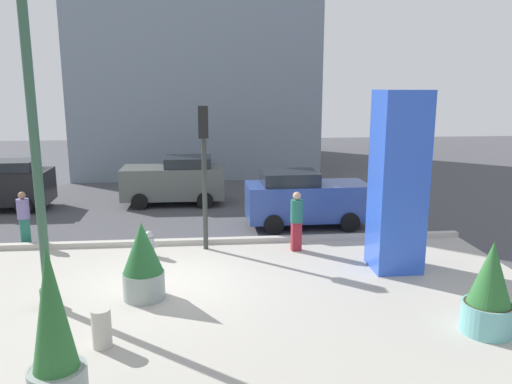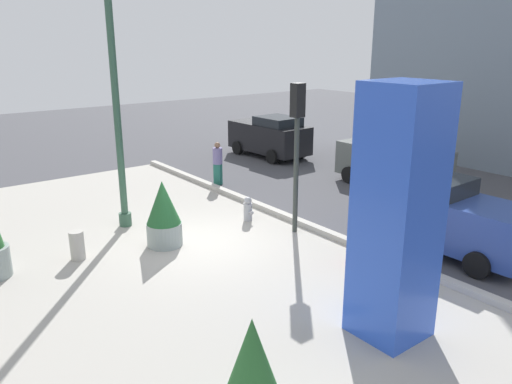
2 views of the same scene
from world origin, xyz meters
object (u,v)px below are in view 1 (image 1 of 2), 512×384
at_px(traffic_light_corner, 204,154).
at_px(potted_plant_mid_plaza, 54,342).
at_px(potted_plant_near_left, 489,292).
at_px(potted_plant_curbside, 143,262).
at_px(pedestrian_crossing, 24,215).
at_px(fire_hydrant, 150,244).
at_px(car_curb_west, 305,199).
at_px(art_pillar_blue, 398,182).
at_px(pedestrian_on_sidewalk, 297,218).
at_px(car_intersection, 175,180).
at_px(concrete_bollard, 102,328).
at_px(lamp_post, 34,141).

bearing_deg(traffic_light_corner, potted_plant_mid_plaza, -105.86).
height_order(potted_plant_near_left, potted_plant_curbside, potted_plant_near_left).
distance_m(potted_plant_mid_plaza, pedestrian_crossing, 9.12).
distance_m(potted_plant_near_left, fire_hydrant, 8.78).
distance_m(potted_plant_curbside, traffic_light_corner, 4.18).
height_order(traffic_light_corner, car_curb_west, traffic_light_corner).
height_order(potted_plant_mid_plaza, potted_plant_curbside, potted_plant_mid_plaza).
relative_size(art_pillar_blue, pedestrian_crossing, 2.85).
xyz_separation_m(pedestrian_crossing, pedestrian_on_sidewalk, (8.11, -1.40, 0.08)).
xyz_separation_m(potted_plant_mid_plaza, car_intersection, (0.89, 13.49, -0.18)).
bearing_deg(car_curb_west, concrete_bollard, -124.13).
relative_size(car_curb_west, pedestrian_crossing, 2.54).
xyz_separation_m(potted_plant_near_left, car_curb_west, (-2.11, 7.90, 0.11)).
bearing_deg(art_pillar_blue, potted_plant_near_left, -81.50).
xyz_separation_m(concrete_bollard, car_curb_west, (5.27, 7.78, 0.58)).
relative_size(fire_hydrant, traffic_light_corner, 0.18).
relative_size(art_pillar_blue, traffic_light_corner, 1.11).
xyz_separation_m(art_pillar_blue, car_curb_west, (-1.57, 4.29, -1.37)).
height_order(lamp_post, concrete_bollard, lamp_post).
bearing_deg(traffic_light_corner, potted_plant_near_left, -46.12).
height_order(potted_plant_curbside, traffic_light_corner, traffic_light_corner).
xyz_separation_m(concrete_bollard, traffic_light_corner, (1.89, 5.58, 2.46)).
distance_m(art_pillar_blue, potted_plant_mid_plaza, 8.97).
bearing_deg(car_intersection, fire_hydrant, -92.93).
relative_size(art_pillar_blue, car_intersection, 1.14).
xyz_separation_m(car_intersection, pedestrian_on_sidewalk, (3.88, -6.41, 0.02)).
bearing_deg(potted_plant_near_left, pedestrian_crossing, 148.57).
relative_size(potted_plant_near_left, potted_plant_curbside, 1.04).
bearing_deg(pedestrian_crossing, concrete_bollard, -61.41).
distance_m(fire_hydrant, car_curb_west, 5.67).
distance_m(potted_plant_curbside, car_intersection, 9.43).
relative_size(concrete_bollard, traffic_light_corner, 0.18).
relative_size(potted_plant_curbside, car_intersection, 0.44).
height_order(potted_plant_near_left, fire_hydrant, potted_plant_near_left).
bearing_deg(potted_plant_near_left, concrete_bollard, 179.00).
height_order(concrete_bollard, pedestrian_crossing, pedestrian_crossing).
relative_size(potted_plant_near_left, pedestrian_on_sidewalk, 1.06).
height_order(concrete_bollard, pedestrian_on_sidewalk, pedestrian_on_sidewalk).
bearing_deg(fire_hydrant, potted_plant_mid_plaza, -94.52).
bearing_deg(lamp_post, potted_plant_mid_plaza, -71.35).
distance_m(potted_plant_near_left, pedestrian_crossing, 12.84).
bearing_deg(art_pillar_blue, car_curb_west, 110.11).
bearing_deg(art_pillar_blue, fire_hydrant, 166.36).
height_order(potted_plant_curbside, pedestrian_on_sidewalk, potted_plant_curbside).
bearing_deg(traffic_light_corner, potted_plant_curbside, -112.01).
height_order(potted_plant_near_left, potted_plant_mid_plaza, potted_plant_mid_plaza).
distance_m(potted_plant_curbside, concrete_bollard, 2.27).
bearing_deg(pedestrian_on_sidewalk, lamp_post, -151.85).
distance_m(lamp_post, concrete_bollard, 4.09).
bearing_deg(potted_plant_curbside, lamp_post, -173.66).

